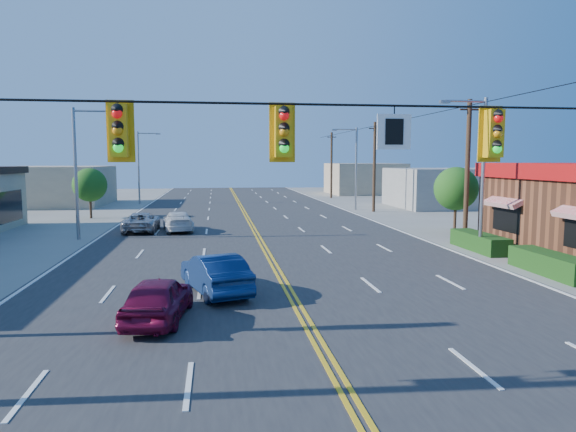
{
  "coord_description": "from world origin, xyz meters",
  "views": [
    {
      "loc": [
        -2.62,
        -10.7,
        4.84
      ],
      "look_at": [
        0.79,
        13.34,
        2.2
      ],
      "focal_mm": 32.0,
      "sensor_mm": 36.0,
      "label": 1
    }
  ],
  "objects": [
    {
      "name": "ground",
      "position": [
        0.0,
        0.0,
        0.0
      ],
      "size": [
        160.0,
        160.0,
        0.0
      ],
      "primitive_type": "plane",
      "color": "gray",
      "rests_on": "ground"
    },
    {
      "name": "road",
      "position": [
        0.0,
        20.0,
        0.03
      ],
      "size": [
        20.0,
        120.0,
        0.06
      ],
      "primitive_type": "cube",
      "color": "#2D2D30",
      "rests_on": "ground"
    },
    {
      "name": "signal_span",
      "position": [
        -0.12,
        0.0,
        4.89
      ],
      "size": [
        24.32,
        0.34,
        9.0
      ],
      "color": "#47301E",
      "rests_on": "ground"
    },
    {
      "name": "streetlight_se",
      "position": [
        10.79,
        14.0,
        4.51
      ],
      "size": [
        2.55,
        0.25,
        8.0
      ],
      "color": "gray",
      "rests_on": "ground"
    },
    {
      "name": "streetlight_ne",
      "position": [
        10.79,
        38.0,
        4.51
      ],
      "size": [
        2.55,
        0.25,
        8.0
      ],
      "color": "gray",
      "rests_on": "ground"
    },
    {
      "name": "streetlight_sw",
      "position": [
        -10.79,
        22.0,
        4.51
      ],
      "size": [
        2.55,
        0.25,
        8.0
      ],
      "color": "gray",
      "rests_on": "ground"
    },
    {
      "name": "streetlight_nw",
      "position": [
        -10.79,
        48.0,
        4.51
      ],
      "size": [
        2.55,
        0.25,
        8.0
      ],
      "color": "gray",
      "rests_on": "ground"
    },
    {
      "name": "utility_pole_near",
      "position": [
        12.2,
        18.0,
        4.2
      ],
      "size": [
        0.28,
        0.28,
        8.4
      ],
      "primitive_type": "cylinder",
      "color": "#47301E",
      "rests_on": "ground"
    },
    {
      "name": "utility_pole_mid",
      "position": [
        12.2,
        36.0,
        4.2
      ],
      "size": [
        0.28,
        0.28,
        8.4
      ],
      "primitive_type": "cylinder",
      "color": "#47301E",
      "rests_on": "ground"
    },
    {
      "name": "utility_pole_far",
      "position": [
        12.2,
        54.0,
        4.2
      ],
      "size": [
        0.28,
        0.28,
        8.4
      ],
      "primitive_type": "cylinder",
      "color": "#47301E",
      "rests_on": "ground"
    },
    {
      "name": "tree_kfc_rear",
      "position": [
        13.5,
        22.0,
        2.93
      ],
      "size": [
        2.94,
        2.94,
        4.41
      ],
      "color": "#47301E",
      "rests_on": "ground"
    },
    {
      "name": "tree_west",
      "position": [
        -13.0,
        34.0,
        2.79
      ],
      "size": [
        2.8,
        2.8,
        4.2
      ],
      "color": "#47301E",
      "rests_on": "ground"
    },
    {
      "name": "bld_east_mid",
      "position": [
        22.0,
        40.0,
        2.0
      ],
      "size": [
        12.0,
        10.0,
        4.0
      ],
      "primitive_type": "cube",
      "color": "gray",
      "rests_on": "ground"
    },
    {
      "name": "bld_west_far",
      "position": [
        -20.0,
        48.0,
        2.1
      ],
      "size": [
        11.0,
        12.0,
        4.2
      ],
      "primitive_type": "cube",
      "color": "tan",
      "rests_on": "ground"
    },
    {
      "name": "bld_east_far",
      "position": [
        19.0,
        62.0,
        2.2
      ],
      "size": [
        10.0,
        10.0,
        4.4
      ],
      "primitive_type": "cube",
      "color": "tan",
      "rests_on": "ground"
    },
    {
      "name": "car_magenta",
      "position": [
        -4.36,
        4.65,
        0.67
      ],
      "size": [
        2.09,
        4.13,
        1.35
      ],
      "primitive_type": "imported",
      "rotation": [
        0.0,
        0.0,
        3.01
      ],
      "color": "maroon",
      "rests_on": "ground"
    },
    {
      "name": "car_blue",
      "position": [
        -2.67,
        7.69,
        0.72
      ],
      "size": [
        2.73,
        4.59,
        1.43
      ],
      "primitive_type": "imported",
      "rotation": [
        0.0,
        0.0,
        3.44
      ],
      "color": "navy",
      "rests_on": "ground"
    },
    {
      "name": "car_white",
      "position": [
        -5.17,
        24.59,
        0.66
      ],
      "size": [
        2.48,
        4.79,
        1.33
      ],
      "primitive_type": "imported",
      "rotation": [
        0.0,
        0.0,
        3.28
      ],
      "color": "silver",
      "rests_on": "ground"
    },
    {
      "name": "car_silver",
      "position": [
        -7.59,
        24.71,
        0.65
      ],
      "size": [
        2.18,
        4.67,
        1.3
      ],
      "primitive_type": "imported",
      "rotation": [
        0.0,
        0.0,
        3.15
      ],
      "color": "#A3A3A8",
      "rests_on": "ground"
    }
  ]
}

